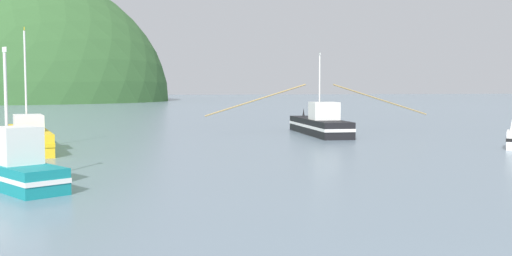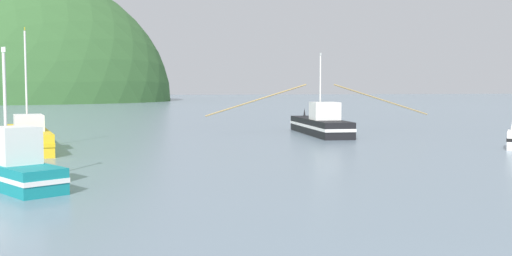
# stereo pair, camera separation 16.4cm
# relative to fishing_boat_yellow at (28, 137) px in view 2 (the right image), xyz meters

# --- Properties ---
(fishing_boat_yellow) EXTENTS (4.46, 11.44, 7.63)m
(fishing_boat_yellow) POSITION_rel_fishing_boat_yellow_xyz_m (0.00, 0.00, 0.00)
(fishing_boat_yellow) COLOR gold
(fishing_boat_yellow) RESTS_ON ground
(fishing_boat_teal) EXTENTS (5.09, 6.78, 5.47)m
(fishing_boat_teal) POSITION_rel_fishing_boat_yellow_xyz_m (1.53, -14.35, -0.05)
(fishing_boat_teal) COLOR #147F84
(fishing_boat_teal) RESTS_ON ground
(fishing_boat_black) EXTENTS (18.98, 11.44, 6.72)m
(fishing_boat_black) POSITION_rel_fishing_boat_yellow_xyz_m (21.71, 7.09, 0.07)
(fishing_boat_black) COLOR black
(fishing_boat_black) RESTS_ON ground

